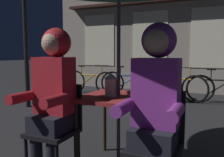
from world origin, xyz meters
TOP-DOWN VIEW (x-y plane):
  - cafe_table at (0.00, 0.00)m, footprint 0.72×0.72m
  - lantern at (-0.06, -0.05)m, footprint 0.11×0.11m
  - chair_left at (-0.48, -0.37)m, footprint 0.40×0.40m
  - chair_right at (0.48, -0.37)m, footprint 0.40×0.40m
  - person_left_hooded at (-0.48, -0.43)m, footprint 0.45×0.56m
  - person_right_hooded at (0.48, -0.43)m, footprint 0.45×0.56m
  - bicycle_nearest at (-2.46, 3.76)m, footprint 1.68×0.13m
  - bicycle_second at (-1.32, 4.00)m, footprint 1.64×0.45m
  - bicycle_third at (-0.09, 3.75)m, footprint 1.66×0.38m
  - bicycle_fourth at (1.03, 3.84)m, footprint 1.67×0.30m

SIDE VIEW (x-z plane):
  - bicycle_nearest at x=-2.46m, z-range -0.07..0.77m
  - bicycle_second at x=-1.32m, z-range -0.07..0.77m
  - bicycle_third at x=-0.09m, z-range -0.07..0.77m
  - bicycle_fourth at x=1.03m, z-range -0.07..0.77m
  - chair_left at x=-0.48m, z-range 0.05..0.92m
  - chair_right at x=0.48m, z-range 0.05..0.92m
  - cafe_table at x=0.00m, z-range 0.27..1.01m
  - person_left_hooded at x=-0.48m, z-range 0.15..1.55m
  - person_right_hooded at x=0.48m, z-range 0.15..1.55m
  - lantern at x=-0.06m, z-range 0.75..0.98m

